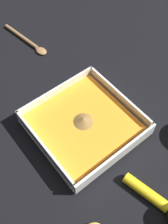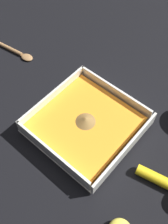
# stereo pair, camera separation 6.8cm
# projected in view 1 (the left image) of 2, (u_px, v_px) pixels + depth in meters

# --- Properties ---
(ground_plane) EXTENTS (4.00, 4.00, 0.00)m
(ground_plane) POSITION_uv_depth(u_px,v_px,m) (83.00, 127.00, 0.68)
(ground_plane) COLOR black
(square_dish) EXTENTS (0.25, 0.25, 0.05)m
(square_dish) POSITION_uv_depth(u_px,v_px,m) (85.00, 125.00, 0.67)
(square_dish) COLOR silver
(square_dish) RESTS_ON ground_plane
(wooden_spoon) EXTENTS (0.05, 0.20, 0.01)m
(wooden_spoon) POSITION_uv_depth(u_px,v_px,m) (28.00, 41.00, 0.86)
(wooden_spoon) COLOR olive
(wooden_spoon) RESTS_ON ground_plane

